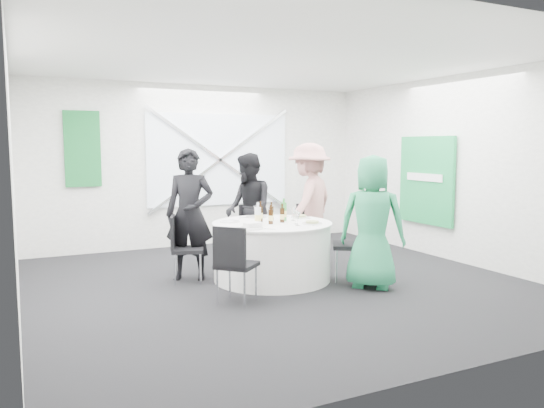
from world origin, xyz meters
name	(u,v)px	position (x,y,z in m)	size (l,w,h in m)	color
floor	(279,283)	(0.00, 0.00, 0.00)	(6.00, 6.00, 0.00)	black
ceiling	(279,60)	(0.00, 0.00, 2.80)	(6.00, 6.00, 0.00)	silver
wall_back	(203,166)	(0.00, 3.00, 1.40)	(6.00, 6.00, 0.00)	silver
wall_front	(459,193)	(0.00, -3.00, 1.40)	(6.00, 6.00, 0.00)	silver
wall_left	(13,181)	(-3.00, 0.00, 1.40)	(6.00, 6.00, 0.00)	silver
wall_right	(457,169)	(3.00, 0.00, 1.40)	(6.00, 6.00, 0.00)	silver
window_panel	(219,160)	(0.30, 2.96, 1.50)	(2.60, 0.03, 1.60)	silver
window_brace_a	(220,160)	(0.30, 2.92, 1.50)	(0.05, 0.05, 3.16)	silver
window_brace_b	(220,160)	(0.30, 2.92, 1.50)	(0.05, 0.05, 3.16)	silver
green_banner	(82,149)	(-2.00, 2.95, 1.70)	(0.55, 0.04, 1.20)	#14672F
green_sign	(426,180)	(2.94, 0.60, 1.20)	(0.05, 1.20, 1.40)	#1A9348
banquet_table	(272,251)	(0.00, 0.20, 0.38)	(1.56, 1.56, 0.76)	silver
chair_back	(253,229)	(0.19, 1.24, 0.51)	(0.46, 0.47, 0.87)	black
chair_back_left	(182,243)	(-1.10, 0.59, 0.51)	(0.51, 0.50, 0.87)	black
chair_back_right	(305,229)	(0.93, 0.97, 0.50)	(0.55, 0.55, 0.86)	black
chair_front_right	(358,238)	(0.94, -0.39, 0.57)	(0.61, 0.61, 0.97)	black
chair_front_left	(234,259)	(-0.87, -0.62, 0.52)	(0.57, 0.57, 0.89)	black
person_man_back_left	(190,214)	(-0.95, 0.70, 0.86)	(0.63, 0.41, 1.72)	black
person_man_back	(248,208)	(0.11, 1.22, 0.83)	(0.80, 0.44, 1.65)	black
person_woman_pink	(309,203)	(0.97, 0.92, 0.90)	(1.16, 0.54, 1.79)	tan
person_woman_green	(372,222)	(0.93, -0.69, 0.82)	(0.80, 0.52, 1.65)	#28945F
plate_back	(257,217)	(0.02, 0.72, 0.77)	(0.29, 0.29, 0.01)	silver
plate_back_left	(230,221)	(-0.49, 0.46, 0.77)	(0.25, 0.25, 0.01)	silver
plate_back_right	(300,217)	(0.54, 0.42, 0.78)	(0.26, 0.26, 0.04)	silver
plate_front_right	(312,223)	(0.40, -0.16, 0.78)	(0.25, 0.25, 0.04)	silver
plate_front_left	(251,228)	(-0.46, -0.18, 0.77)	(0.29, 0.29, 0.01)	silver
napkin	(253,225)	(-0.43, -0.15, 0.80)	(0.20, 0.13, 0.05)	silver
beer_bottle_a	(260,214)	(-0.12, 0.30, 0.86)	(0.06, 0.06, 0.27)	#341B09
beer_bottle_b	(271,213)	(0.07, 0.36, 0.85)	(0.06, 0.06, 0.25)	#341B09
beer_bottle_c	(282,215)	(0.12, 0.14, 0.85)	(0.06, 0.06, 0.25)	#341B09
beer_bottle_d	(271,217)	(-0.08, 0.07, 0.85)	(0.06, 0.06, 0.25)	#341B09
green_water_bottle	(284,212)	(0.19, 0.24, 0.88)	(0.08, 0.08, 0.30)	green
clear_water_bottle	(258,216)	(-0.25, 0.09, 0.87)	(0.08, 0.08, 0.28)	silver
wine_glass_a	(256,210)	(-0.04, 0.61, 0.88)	(0.07, 0.07, 0.17)	white
wine_glass_b	(293,211)	(0.33, 0.23, 0.88)	(0.07, 0.07, 0.17)	white
wine_glass_c	(298,216)	(0.17, -0.19, 0.88)	(0.07, 0.07, 0.17)	white
wine_glass_d	(296,214)	(0.21, -0.07, 0.88)	(0.07, 0.07, 0.17)	white
wine_glass_e	(270,210)	(0.13, 0.52, 0.88)	(0.07, 0.07, 0.17)	white
fork_a	(268,216)	(0.20, 0.74, 0.76)	(0.01, 0.15, 0.01)	silver
knife_a	(245,218)	(-0.15, 0.75, 0.76)	(0.01, 0.15, 0.01)	silver
fork_b	(242,227)	(-0.52, -0.04, 0.76)	(0.01, 0.15, 0.01)	silver
knife_b	(270,229)	(-0.28, -0.30, 0.76)	(0.01, 0.15, 0.01)	silver
fork_c	(306,218)	(0.57, 0.31, 0.76)	(0.01, 0.15, 0.01)	silver
knife_c	(284,216)	(0.39, 0.62, 0.76)	(0.01, 0.15, 0.01)	silver
fork_d	(313,225)	(0.36, -0.25, 0.76)	(0.01, 0.15, 0.01)	silver
knife_d	(316,222)	(0.51, -0.07, 0.76)	(0.01, 0.15, 0.01)	silver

